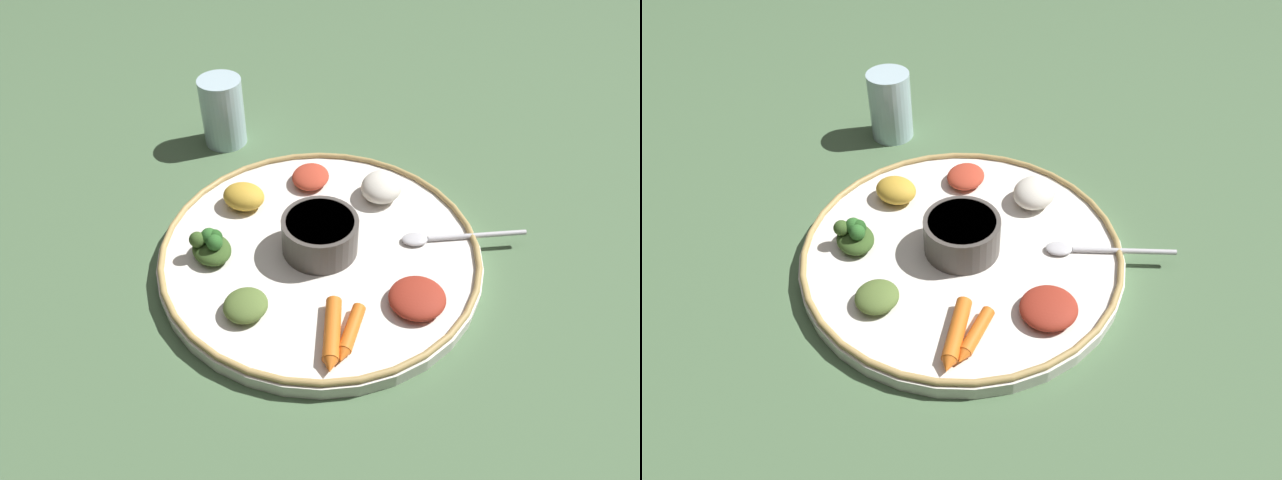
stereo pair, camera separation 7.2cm
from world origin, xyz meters
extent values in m
plane|color=#4C6B47|center=(0.00, 0.00, 0.00)|extent=(2.40, 2.40, 0.00)
cylinder|color=white|center=(0.00, 0.00, 0.01)|extent=(0.41, 0.41, 0.02)
torus|color=tan|center=(0.00, 0.00, 0.02)|extent=(0.41, 0.41, 0.01)
cylinder|color=#4C4742|center=(0.00, 0.00, 0.04)|extent=(0.10, 0.10, 0.05)
cylinder|color=maroon|center=(0.00, 0.00, 0.06)|extent=(0.08, 0.08, 0.01)
ellipsoid|color=silver|center=(0.11, -0.06, 0.02)|extent=(0.04, 0.04, 0.01)
cylinder|color=silver|center=(0.18, -0.10, 0.02)|extent=(0.12, 0.07, 0.01)
ellipsoid|color=#385623|center=(-0.12, 0.06, 0.03)|extent=(0.05, 0.06, 0.02)
sphere|color=#2D6628|center=(-0.12, 0.07, 0.05)|extent=(0.02, 0.02, 0.02)
sphere|color=#23511E|center=(-0.11, 0.07, 0.05)|extent=(0.02, 0.02, 0.02)
sphere|color=#385623|center=(-0.13, 0.07, 0.05)|extent=(0.02, 0.02, 0.02)
sphere|color=#2D6628|center=(-0.12, 0.06, 0.05)|extent=(0.02, 0.02, 0.02)
cylinder|color=orange|center=(-0.06, -0.12, 0.03)|extent=(0.06, 0.07, 0.02)
cone|color=orange|center=(-0.09, -0.16, 0.03)|extent=(0.02, 0.02, 0.02)
cylinder|color=orange|center=(-0.05, -0.13, 0.03)|extent=(0.06, 0.05, 0.02)
cone|color=orange|center=(-0.08, -0.15, 0.03)|extent=(0.02, 0.02, 0.01)
ellipsoid|color=gold|center=(-0.04, 0.13, 0.03)|extent=(0.07, 0.08, 0.03)
ellipsoid|color=#B73D28|center=(0.07, 0.12, 0.03)|extent=(0.08, 0.08, 0.02)
ellipsoid|color=maroon|center=(0.04, -0.14, 0.03)|extent=(0.08, 0.08, 0.02)
ellipsoid|color=#567033|center=(-0.13, -0.04, 0.03)|extent=(0.07, 0.06, 0.02)
ellipsoid|color=silver|center=(0.13, 0.04, 0.04)|extent=(0.08, 0.08, 0.03)
cylinder|color=silver|center=(0.03, 0.31, 0.05)|extent=(0.07, 0.07, 0.11)
cylinder|color=tan|center=(0.03, 0.31, 0.03)|extent=(0.06, 0.06, 0.06)
camera|label=1|loc=(-0.29, -0.43, 0.53)|focal=32.14mm
camera|label=2|loc=(-0.23, -0.47, 0.53)|focal=32.14mm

